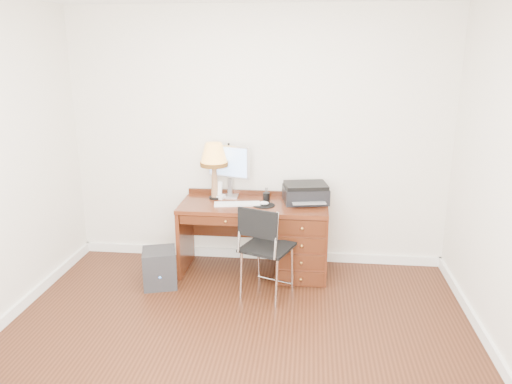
# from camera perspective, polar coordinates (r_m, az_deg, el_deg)

# --- Properties ---
(ground) EXTENTS (4.00, 4.00, 0.00)m
(ground) POSITION_cam_1_polar(r_m,az_deg,el_deg) (4.14, -2.52, -17.20)
(ground) COLOR black
(ground) RESTS_ON ground
(room_shell) EXTENTS (4.00, 4.00, 4.00)m
(room_shell) POSITION_cam_1_polar(r_m,az_deg,el_deg) (4.65, -1.32, -12.44)
(room_shell) COLOR silver
(room_shell) RESTS_ON ground
(desk) EXTENTS (1.50, 0.67, 0.75)m
(desk) POSITION_cam_1_polar(r_m,az_deg,el_deg) (5.17, 3.34, -4.98)
(desk) COLOR #542311
(desk) RESTS_ON ground
(monitor) EXTENTS (0.46, 0.24, 0.55)m
(monitor) POSITION_cam_1_polar(r_m,az_deg,el_deg) (5.26, -3.22, 3.18)
(monitor) COLOR silver
(monitor) RESTS_ON desk
(keyboard) EXTENTS (0.48, 0.21, 0.02)m
(keyboard) POSITION_cam_1_polar(r_m,az_deg,el_deg) (5.04, -2.17, -1.37)
(keyboard) COLOR white
(keyboard) RESTS_ON desk
(mouse_pad) EXTENTS (0.22, 0.22, 0.04)m
(mouse_pad) POSITION_cam_1_polar(r_m,az_deg,el_deg) (5.01, 0.91, -1.41)
(mouse_pad) COLOR black
(mouse_pad) RESTS_ON desk
(printer) EXTENTS (0.50, 0.42, 0.20)m
(printer) POSITION_cam_1_polar(r_m,az_deg,el_deg) (5.13, 5.69, -0.10)
(printer) COLOR black
(printer) RESTS_ON desk
(leg_lamp) EXTENTS (0.29, 0.29, 0.59)m
(leg_lamp) POSITION_cam_1_polar(r_m,az_deg,el_deg) (5.15, -4.82, 3.87)
(leg_lamp) COLOR black
(leg_lamp) RESTS_ON desk
(phone) EXTENTS (0.11, 0.11, 0.18)m
(phone) POSITION_cam_1_polar(r_m,az_deg,el_deg) (5.24, -4.15, -0.19)
(phone) COLOR white
(phone) RESTS_ON desk
(pen_cup) EXTENTS (0.07, 0.07, 0.09)m
(pen_cup) POSITION_cam_1_polar(r_m,az_deg,el_deg) (5.15, 1.19, -0.57)
(pen_cup) COLOR black
(pen_cup) RESTS_ON desk
(chair) EXTENTS (0.55, 0.56, 0.91)m
(chair) POSITION_cam_1_polar(r_m,az_deg,el_deg) (4.60, 1.22, -5.86)
(chair) COLOR black
(chair) RESTS_ON ground
(equipment_box) EXTENTS (0.40, 0.40, 0.37)m
(equipment_box) POSITION_cam_1_polar(r_m,az_deg,el_deg) (5.07, -10.94, -8.50)
(equipment_box) COLOR black
(equipment_box) RESTS_ON ground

